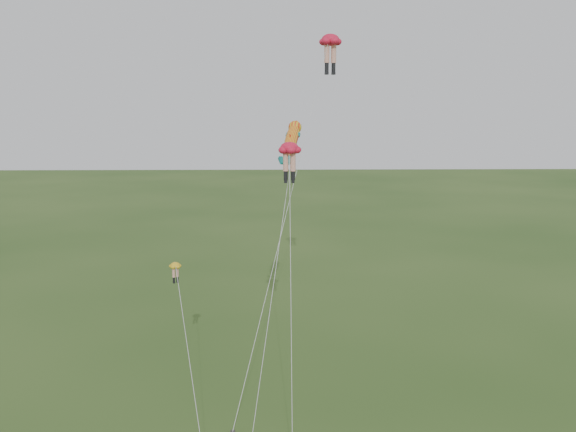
{
  "coord_description": "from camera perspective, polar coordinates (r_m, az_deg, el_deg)",
  "views": [
    {
      "loc": [
        2.04,
        -31.96,
        17.38
      ],
      "look_at": [
        2.93,
        6.0,
        10.96
      ],
      "focal_mm": 40.0,
      "sensor_mm": 36.0,
      "label": 1
    }
  ],
  "objects": [
    {
      "name": "legs_kite_red_mid",
      "position": [
        36.01,
        0.13,
        5.35
      ],
      "size": [
        1.49,
        7.78,
        15.5
      ],
      "rotation": [
        0.0,
        0.0,
        -0.11
      ],
      "color": "red",
      "rests_on": "ground"
    },
    {
      "name": "legs_kite_red_high",
      "position": [
        45.09,
        3.7,
        14.78
      ],
      "size": [
        7.24,
        14.0,
        22.35
      ],
      "rotation": [
        0.0,
        0.0,
        0.21
      ],
      "color": "red",
      "rests_on": "ground"
    },
    {
      "name": "legs_kite_yellow",
      "position": [
        38.88,
        -9.79,
        -5.8
      ],
      "size": [
        3.45,
        11.17,
        8.14
      ],
      "rotation": [
        0.0,
        0.0,
        0.52
      ],
      "color": "gold",
      "rests_on": "ground"
    },
    {
      "name": "fish_kite",
      "position": [
        40.91,
        0.31,
        6.75
      ],
      "size": [
        3.43,
        12.85,
        16.87
      ],
      "rotation": [
        0.7,
        0.0,
        -0.28
      ],
      "color": "gold",
      "rests_on": "ground"
    }
  ]
}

